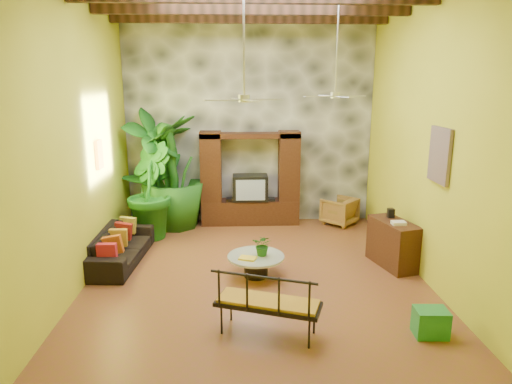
{
  "coord_description": "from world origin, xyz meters",
  "views": [
    {
      "loc": [
        -0.34,
        -7.77,
        3.48
      ],
      "look_at": [
        0.01,
        0.2,
        1.52
      ],
      "focal_mm": 32.0,
      "sensor_mm": 36.0,
      "label": 1
    }
  ],
  "objects_px": {
    "tall_plant_b": "(148,190)",
    "green_bin": "(431,322)",
    "tall_plant_c": "(173,172)",
    "iron_bench": "(268,301)",
    "wicker_armchair": "(339,211)",
    "sofa": "(119,247)",
    "tall_plant_a": "(155,169)",
    "ceiling_fan_front": "(244,85)",
    "entertainment_center": "(250,186)",
    "ceiling_fan_back": "(336,84)",
    "coffee_table": "(256,263)",
    "side_console": "(393,243)"
  },
  "relations": [
    {
      "from": "tall_plant_b",
      "to": "green_bin",
      "type": "xyz_separation_m",
      "value": [
        4.66,
        -4.39,
        -0.89
      ]
    },
    {
      "from": "tall_plant_c",
      "to": "iron_bench",
      "type": "distance_m",
      "value": 5.47
    },
    {
      "from": "wicker_armchair",
      "to": "sofa",
      "type": "bearing_deg",
      "value": -21.64
    },
    {
      "from": "wicker_armchair",
      "to": "tall_plant_c",
      "type": "relative_size",
      "value": 0.27
    },
    {
      "from": "green_bin",
      "to": "tall_plant_a",
      "type": "bearing_deg",
      "value": 132.13
    },
    {
      "from": "ceiling_fan_front",
      "to": "wicker_armchair",
      "type": "xyz_separation_m",
      "value": [
        2.41,
        3.38,
        -3.06
      ]
    },
    {
      "from": "entertainment_center",
      "to": "iron_bench",
      "type": "height_order",
      "value": "entertainment_center"
    },
    {
      "from": "sofa",
      "to": "green_bin",
      "type": "bearing_deg",
      "value": -115.74
    },
    {
      "from": "tall_plant_b",
      "to": "tall_plant_c",
      "type": "distance_m",
      "value": 0.92
    },
    {
      "from": "ceiling_fan_back",
      "to": "green_bin",
      "type": "relative_size",
      "value": 4.15
    },
    {
      "from": "coffee_table",
      "to": "green_bin",
      "type": "distance_m",
      "value": 3.15
    },
    {
      "from": "side_console",
      "to": "iron_bench",
      "type": "bearing_deg",
      "value": -151.72
    },
    {
      "from": "wicker_armchair",
      "to": "side_console",
      "type": "xyz_separation_m",
      "value": [
        0.44,
        -2.64,
        0.11
      ]
    },
    {
      "from": "tall_plant_b",
      "to": "wicker_armchair",
      "type": "bearing_deg",
      "value": 9.18
    },
    {
      "from": "ceiling_fan_back",
      "to": "tall_plant_c",
      "type": "relative_size",
      "value": 0.68
    },
    {
      "from": "iron_bench",
      "to": "wicker_armchair",
      "type": "bearing_deg",
      "value": 86.7
    },
    {
      "from": "tall_plant_a",
      "to": "tall_plant_b",
      "type": "relative_size",
      "value": 1.31
    },
    {
      "from": "sofa",
      "to": "wicker_armchair",
      "type": "xyz_separation_m",
      "value": [
        4.86,
        2.23,
        0.02
      ]
    },
    {
      "from": "wicker_armchair",
      "to": "side_console",
      "type": "height_order",
      "value": "side_console"
    },
    {
      "from": "wicker_armchair",
      "to": "green_bin",
      "type": "bearing_deg",
      "value": 45.35
    },
    {
      "from": "entertainment_center",
      "to": "ceiling_fan_front",
      "type": "distance_m",
      "value": 4.3
    },
    {
      "from": "wicker_armchair",
      "to": "tall_plant_c",
      "type": "height_order",
      "value": "tall_plant_c"
    },
    {
      "from": "entertainment_center",
      "to": "wicker_armchair",
      "type": "relative_size",
      "value": 3.23
    },
    {
      "from": "ceiling_fan_front",
      "to": "wicker_armchair",
      "type": "distance_m",
      "value": 5.16
    },
    {
      "from": "entertainment_center",
      "to": "tall_plant_b",
      "type": "bearing_deg",
      "value": -159.0
    },
    {
      "from": "ceiling_fan_back",
      "to": "tall_plant_a",
      "type": "distance_m",
      "value": 4.67
    },
    {
      "from": "tall_plant_b",
      "to": "side_console",
      "type": "xyz_separation_m",
      "value": [
        4.96,
        -1.91,
        -0.64
      ]
    },
    {
      "from": "ceiling_fan_front",
      "to": "iron_bench",
      "type": "xyz_separation_m",
      "value": [
        0.28,
        -1.67,
        -2.86
      ]
    },
    {
      "from": "ceiling_fan_front",
      "to": "coffee_table",
      "type": "xyz_separation_m",
      "value": [
        0.2,
        0.35,
        -3.15
      ]
    },
    {
      "from": "wicker_armchair",
      "to": "tall_plant_a",
      "type": "distance_m",
      "value": 4.59
    },
    {
      "from": "tall_plant_c",
      "to": "side_console",
      "type": "bearing_deg",
      "value": -30.47
    },
    {
      "from": "wicker_armchair",
      "to": "tall_plant_a",
      "type": "bearing_deg",
      "value": -45.91
    },
    {
      "from": "tall_plant_b",
      "to": "green_bin",
      "type": "relative_size",
      "value": 4.86
    },
    {
      "from": "coffee_table",
      "to": "green_bin",
      "type": "height_order",
      "value": "coffee_table"
    },
    {
      "from": "wicker_armchair",
      "to": "coffee_table",
      "type": "relative_size",
      "value": 0.72
    },
    {
      "from": "entertainment_center",
      "to": "tall_plant_c",
      "type": "distance_m",
      "value": 1.89
    },
    {
      "from": "tall_plant_b",
      "to": "coffee_table",
      "type": "distance_m",
      "value": 3.37
    },
    {
      "from": "wicker_armchair",
      "to": "side_console",
      "type": "distance_m",
      "value": 2.68
    },
    {
      "from": "entertainment_center",
      "to": "tall_plant_a",
      "type": "xyz_separation_m",
      "value": [
        -2.26,
        -0.19,
        0.46
      ]
    },
    {
      "from": "tall_plant_a",
      "to": "coffee_table",
      "type": "distance_m",
      "value": 3.93
    },
    {
      "from": "tall_plant_a",
      "to": "ceiling_fan_front",
      "type": "bearing_deg",
      "value": -58.47
    },
    {
      "from": "entertainment_center",
      "to": "tall_plant_a",
      "type": "relative_size",
      "value": 0.84
    },
    {
      "from": "tall_plant_c",
      "to": "side_console",
      "type": "xyz_separation_m",
      "value": [
        4.49,
        -2.64,
        -0.91
      ]
    },
    {
      "from": "entertainment_center",
      "to": "green_bin",
      "type": "xyz_separation_m",
      "value": [
        2.35,
        -5.28,
        -0.77
      ]
    },
    {
      "from": "ceiling_fan_back",
      "to": "wicker_armchair",
      "type": "height_order",
      "value": "ceiling_fan_back"
    },
    {
      "from": "sofa",
      "to": "ceiling_fan_front",
      "type": "bearing_deg",
      "value": -110.88
    },
    {
      "from": "ceiling_fan_front",
      "to": "green_bin",
      "type": "height_order",
      "value": "ceiling_fan_front"
    },
    {
      "from": "wicker_armchair",
      "to": "coffee_table",
      "type": "height_order",
      "value": "wicker_armchair"
    },
    {
      "from": "ceiling_fan_back",
      "to": "tall_plant_c",
      "type": "bearing_deg",
      "value": 152.59
    },
    {
      "from": "coffee_table",
      "to": "side_console",
      "type": "xyz_separation_m",
      "value": [
        2.65,
        0.39,
        0.19
      ]
    }
  ]
}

